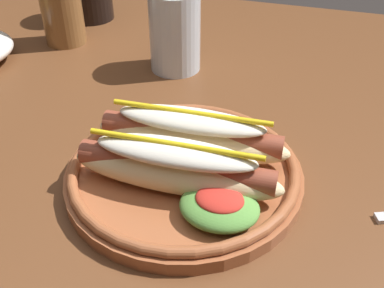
# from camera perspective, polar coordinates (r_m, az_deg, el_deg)

# --- Properties ---
(dining_table) EXTENTS (1.21, 1.03, 0.74)m
(dining_table) POSITION_cam_1_polar(r_m,az_deg,el_deg) (0.66, -4.59, -4.42)
(dining_table) COLOR brown
(dining_table) RESTS_ON ground_plane
(hot_dog_plate) EXTENTS (0.26, 0.26, 0.08)m
(hot_dog_plate) POSITION_cam_1_polar(r_m,az_deg,el_deg) (0.49, -0.85, -2.53)
(hot_dog_plate) COLOR #9E5633
(hot_dog_plate) RESTS_ON dining_table
(water_cup) EXTENTS (0.08, 0.08, 0.12)m
(water_cup) POSITION_cam_1_polar(r_m,az_deg,el_deg) (0.72, -2.16, 13.87)
(water_cup) COLOR silver
(water_cup) RESTS_ON dining_table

